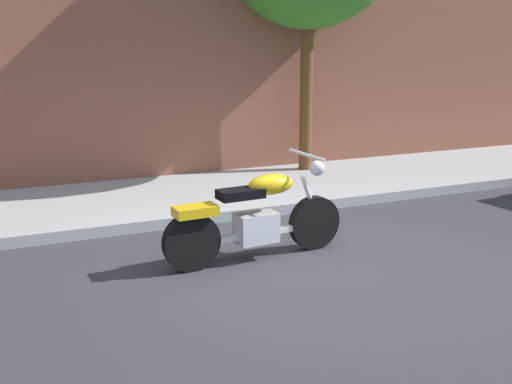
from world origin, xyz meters
TOP-DOWN VIEW (x-y plane):
  - ground_plane at (0.00, 0.00)m, footprint 60.00×60.00m
  - sidewalk at (0.00, 2.99)m, footprint 19.45×2.42m
  - motorcycle at (-0.43, 0.39)m, footprint 2.08×0.70m

SIDE VIEW (x-z plane):
  - ground_plane at x=0.00m, z-range 0.00..0.00m
  - sidewalk at x=0.00m, z-range 0.00..0.14m
  - motorcycle at x=-0.43m, z-range -0.10..1.00m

